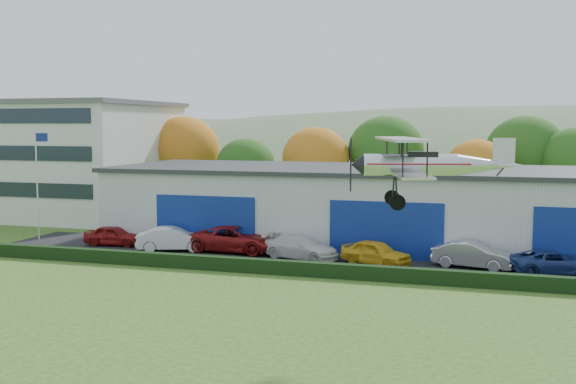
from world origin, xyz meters
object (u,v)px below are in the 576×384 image
(car_1, at_px, (173,239))
(biplane, at_px, (424,163))
(car_5, at_px, (473,255))
(flagpole, at_px, (38,174))
(car_0, at_px, (114,236))
(car_2, at_px, (236,239))
(car_6, at_px, (553,262))
(hangar, at_px, (399,206))
(office_block, at_px, (53,158))
(car_3, at_px, (301,247))
(car_4, at_px, (376,253))

(car_1, relative_size, biplane, 0.70)
(car_5, relative_size, biplane, 0.69)
(flagpole, bearing_deg, car_0, -5.41)
(car_2, relative_size, car_6, 1.26)
(flagpole, bearing_deg, hangar, 13.51)
(office_block, bearing_deg, car_2, -29.91)
(car_1, height_order, car_3, car_1)
(car_2, relative_size, car_3, 1.23)
(car_3, height_order, car_6, car_3)
(hangar, xyz_separation_m, flagpole, (-24.88, -5.98, 2.13))
(flagpole, bearing_deg, car_3, -4.26)
(car_6, bearing_deg, car_3, 70.67)
(car_3, bearing_deg, hangar, -15.90)
(car_4, bearing_deg, car_3, 106.75)
(car_6, relative_size, biplane, 0.71)
(car_1, distance_m, car_6, 23.26)
(hangar, xyz_separation_m, car_5, (5.25, -7.18, -1.84))
(office_block, height_order, car_5, office_block)
(car_1, distance_m, car_5, 18.99)
(flagpole, distance_m, car_2, 15.70)
(car_2, xyz_separation_m, car_5, (14.92, -0.79, -0.07))
(office_block, height_order, car_1, office_block)
(flagpole, bearing_deg, car_2, -1.56)
(flagpole, xyz_separation_m, car_5, (30.13, -1.20, -3.97))
(hangar, relative_size, car_3, 8.28)
(car_2, distance_m, car_4, 9.51)
(flagpole, bearing_deg, car_1, -6.53)
(car_4, relative_size, car_6, 0.89)
(office_block, xyz_separation_m, car_2, (23.32, -13.41, -4.33))
(car_4, height_order, car_5, car_5)
(car_6, xyz_separation_m, biplane, (-5.79, -14.74, 6.19))
(car_0, distance_m, car_4, 18.31)
(car_2, height_order, car_4, car_2)
(hangar, relative_size, flagpole, 5.08)
(car_0, relative_size, car_6, 0.83)
(car_1, height_order, car_2, car_2)
(car_6, height_order, biplane, biplane)
(car_0, distance_m, car_6, 28.09)
(car_1, xyz_separation_m, car_2, (4.06, 0.86, 0.06))
(car_0, bearing_deg, hangar, -76.82)
(biplane, bearing_deg, hangar, 84.69)
(car_2, distance_m, car_5, 14.95)
(car_4, height_order, car_6, car_4)
(hangar, xyz_separation_m, car_3, (-4.97, -7.46, -1.89))
(office_block, xyz_separation_m, car_3, (28.03, -14.48, -4.45))
(hangar, relative_size, car_6, 8.49)
(car_5, bearing_deg, car_2, 99.48)
(flagpole, height_order, car_5, flagpole)
(hangar, xyz_separation_m, car_6, (9.52, -7.59, -1.94))
(car_1, bearing_deg, biplane, -151.45)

